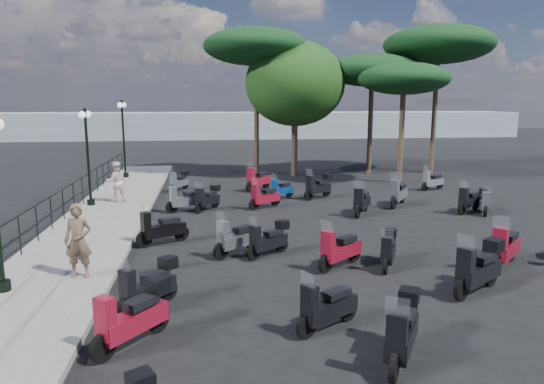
{
  "coord_description": "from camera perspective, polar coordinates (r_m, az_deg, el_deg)",
  "views": [
    {
      "loc": [
        -2.71,
        -14.07,
        4.26
      ],
      "look_at": [
        -0.53,
        2.17,
        1.2
      ],
      "focal_mm": 32.0,
      "sensor_mm": 36.0,
      "label": 1
    }
  ],
  "objects": [
    {
      "name": "scooter_14",
      "position": [
        18.78,
        10.5,
        -1.19
      ],
      "size": [
        1.05,
        1.57,
        1.41
      ],
      "rotation": [
        0.0,
        0.0,
        2.6
      ],
      "color": "black",
      "rests_on": "ground"
    },
    {
      "name": "pine_3",
      "position": [
        26.41,
        15.26,
        12.68
      ],
      "size": [
        4.7,
        4.7,
        6.25
      ],
      "color": "#38281E",
      "rests_on": "ground"
    },
    {
      "name": "woman",
      "position": [
        12.33,
        -21.84,
        -5.36
      ],
      "size": [
        0.69,
        0.49,
        1.78
      ],
      "primitive_type": "imported",
      "rotation": [
        0.0,
        0.0,
        -0.1
      ],
      "color": "brown",
      "rests_on": "sidewalk"
    },
    {
      "name": "scooter_11",
      "position": [
        9.44,
        6.45,
        -13.38
      ],
      "size": [
        1.4,
        0.96,
        1.27
      ],
      "rotation": [
        0.0,
        0.0,
        2.14
      ],
      "color": "black",
      "rests_on": "ground"
    },
    {
      "name": "scooter_20",
      "position": [
        21.66,
        5.47,
        0.6
      ],
      "size": [
        1.49,
        1.21,
        1.4
      ],
      "rotation": [
        0.0,
        0.0,
        2.22
      ],
      "color": "black",
      "rests_on": "ground"
    },
    {
      "name": "scooter_12",
      "position": [
        8.58,
        15.06,
        -15.66
      ],
      "size": [
        1.08,
        1.55,
        1.38
      ],
      "rotation": [
        0.0,
        0.0,
        2.59
      ],
      "color": "black",
      "rests_on": "ground"
    },
    {
      "name": "pine_0",
      "position": [
        29.33,
        11.71,
        13.78
      ],
      "size": [
        5.35,
        5.35,
        6.97
      ],
      "color": "#38281E",
      "rests_on": "ground"
    },
    {
      "name": "scooter_18",
      "position": [
        11.97,
        23.11,
        -8.32
      ],
      "size": [
        1.65,
        1.18,
        1.48
      ],
      "rotation": [
        0.0,
        0.0,
        2.15
      ],
      "color": "black",
      "rests_on": "ground"
    },
    {
      "name": "scooter_25",
      "position": [
        20.36,
        22.16,
        -0.98
      ],
      "size": [
        1.41,
        1.06,
        1.32
      ],
      "rotation": [
        0.0,
        0.0,
        2.19
      ],
      "color": "black",
      "rests_on": "ground"
    },
    {
      "name": "scooter_6",
      "position": [
        12.78,
        7.94,
        -6.78
      ],
      "size": [
        1.41,
        1.13,
        1.36
      ],
      "rotation": [
        0.0,
        0.0,
        2.23
      ],
      "color": "black",
      "rests_on": "ground"
    },
    {
      "name": "scooter_1",
      "position": [
        9.14,
        -16.09,
        -13.98
      ],
      "size": [
        1.26,
        1.45,
        1.4
      ],
      "rotation": [
        0.0,
        0.0,
        2.45
      ],
      "color": "black",
      "rests_on": "ground"
    },
    {
      "name": "scooter_8",
      "position": [
        13.69,
        -4.21,
        -5.52
      ],
      "size": [
        1.41,
        1.14,
        1.36
      ],
      "rotation": [
        0.0,
        0.0,
        2.23
      ],
      "color": "black",
      "rests_on": "ground"
    },
    {
      "name": "scooter_7",
      "position": [
        13.6,
        -0.42,
        -5.66
      ],
      "size": [
        1.31,
        1.02,
        1.21
      ],
      "rotation": [
        0.0,
        0.0,
        2.2
      ],
      "color": "black",
      "rests_on": "ground"
    },
    {
      "name": "scooter_22",
      "position": [
        14.03,
        25.71,
        -5.98
      ],
      "size": [
        1.45,
        1.35,
        1.49
      ],
      "rotation": [
        0.0,
        0.0,
        2.32
      ],
      "color": "black",
      "rests_on": "ground"
    },
    {
      "name": "scooter_13",
      "position": [
        13.06,
        13.52,
        -6.72
      ],
      "size": [
        0.84,
        1.37,
        1.18
      ],
      "rotation": [
        0.0,
        0.0,
        2.67
      ],
      "color": "black",
      "rests_on": "ground"
    },
    {
      "name": "lamp_post_2",
      "position": [
        27.77,
        -17.09,
        6.57
      ],
      "size": [
        0.34,
        1.24,
        4.19
      ],
      "rotation": [
        0.0,
        0.0,
        -0.03
      ],
      "color": "black",
      "rests_on": "sidewalk"
    },
    {
      "name": "scooter_4",
      "position": [
        19.29,
        -10.18,
        -0.94
      ],
      "size": [
        1.59,
        0.83,
        1.34
      ],
      "rotation": [
        0.0,
        0.0,
        1.96
      ],
      "color": "black",
      "rests_on": "ground"
    },
    {
      "name": "distant_hills",
      "position": [
        59.2,
        -5.06,
        7.87
      ],
      "size": [
        70.0,
        8.0,
        3.0
      ],
      "primitive_type": "cube",
      "color": "gray",
      "rests_on": "ground"
    },
    {
      "name": "broadleaf_tree",
      "position": [
        28.09,
        2.72,
        12.6
      ],
      "size": [
        5.65,
        5.65,
        7.67
      ],
      "color": "#38281E",
      "rests_on": "ground"
    },
    {
      "name": "scooter_24",
      "position": [
        20.4,
        23.67,
        -1.1
      ],
      "size": [
        0.81,
        1.39,
        1.18
      ],
      "rotation": [
        0.0,
        0.0,
        2.7
      ],
      "color": "black",
      "rests_on": "ground"
    },
    {
      "name": "scooter_2",
      "position": [
        10.55,
        -14.36,
        -10.74
      ],
      "size": [
        1.2,
        1.31,
        1.29
      ],
      "rotation": [
        0.0,
        0.0,
        2.41
      ],
      "color": "black",
      "rests_on": "ground"
    },
    {
      "name": "sidewalk",
      "position": [
        17.98,
        -19.62,
        -3.51
      ],
      "size": [
        3.0,
        30.0,
        0.15
      ],
      "primitive_type": "cube",
      "color": "slate",
      "rests_on": "ground"
    },
    {
      "name": "scooter_26",
      "position": [
        24.92,
        18.34,
        1.19
      ],
      "size": [
        1.44,
        0.84,
        1.24
      ],
      "rotation": [
        0.0,
        0.0,
        2.03
      ],
      "color": "black",
      "rests_on": "ground"
    },
    {
      "name": "pedestrian_far",
      "position": [
        21.2,
        -17.86,
        1.18
      ],
      "size": [
        0.96,
        0.84,
        1.67
      ],
      "primitive_type": "imported",
      "rotation": [
        0.0,
        0.0,
        3.43
      ],
      "color": "beige",
      "rests_on": "sidewalk"
    },
    {
      "name": "scooter_16",
      "position": [
        21.46,
        1.09,
        0.26
      ],
      "size": [
        1.21,
        1.04,
        1.2
      ],
      "rotation": [
        0.0,
        0.0,
        2.27
      ],
      "color": "black",
      "rests_on": "ground"
    },
    {
      "name": "pine_1",
      "position": [
        31.1,
        19.0,
        16.04
      ],
      "size": [
        6.4,
        6.4,
        8.66
      ],
      "color": "#38281E",
      "rests_on": "ground"
    },
    {
      "name": "scooter_15",
      "position": [
        19.61,
        -0.93,
        -0.62
      ],
      "size": [
        1.41,
        1.03,
        1.3
      ],
      "rotation": [
        0.0,
        0.0,
        2.18
      ],
      "color": "black",
      "rests_on": "ground"
    },
    {
      "name": "scooter_9",
      "position": [
        19.4,
        -7.6,
        -0.79
      ],
      "size": [
        1.06,
        1.34,
        1.24
      ],
      "rotation": [
        0.0,
        0.0,
        2.51
      ],
      "color": "black",
      "rests_on": "ground"
    },
    {
      "name": "scooter_3",
      "position": [
        15.04,
        -12.87,
        -4.3
      ],
      "size": [
        1.54,
        0.96,
        1.35
      ],
      "rotation": [
        0.0,
        0.0,
        2.07
      ],
      "color": "black",
      "rests_on": "ground"
    },
    {
      "name": "scooter_19",
      "position": [
        20.69,
        14.6,
        -0.2
      ],
      "size": [
        1.24,
        1.55,
        1.48
      ],
      "rotation": [
        0.0,
        0.0,
        2.49
      ],
      "color": "black",
      "rests_on": "ground"
    },
    {
      "name": "ground",
      "position": [
        14.95,
        3.13,
        -6.0
      ],
      "size": [
        120.0,
        120.0,
        0.0
      ],
      "primitive_type": "plane",
      "color": "black",
      "rests_on": "ground"
    },
    {
      "name": "scooter_10",
      "position": [
        23.55,
        -1.7,
        1.41
      ],
      "size": [
        1.34,
        1.43,
        1.47
      ],
      "rotation": [
        0.0,
        0.0,
        2.4
      ],
      "color": "black",
      "rests_on": "ground"
    },
    {
      "name": "lamp_post_1",
      "position": [
        20.62,
        -20.89,
        4.57
      ],
      "size": [
        0.31,
        1.14,
        3.86
      ],
      "rotation": [
        0.0,
        0.0,
        -0.01
      ],
      "color": "black",
      "rests_on": "sidewalk"
    },
    {
      "name": "railing",
      "position": [
        17.94,
        -23.98,
        -1.15
      ],
      "size": [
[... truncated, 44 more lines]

